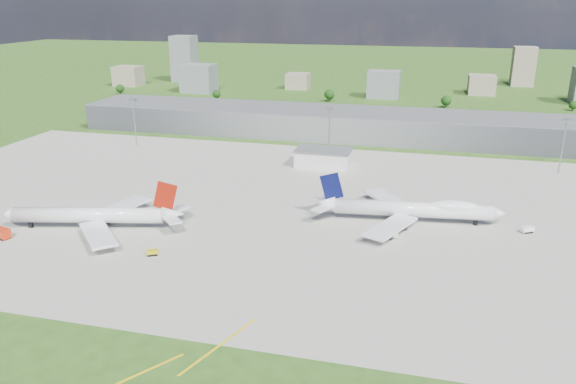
% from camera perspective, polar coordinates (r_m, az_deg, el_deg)
% --- Properties ---
extents(ground, '(1400.00, 1400.00, 0.00)m').
position_cam_1_polar(ground, '(326.80, 3.54, 5.19)').
color(ground, '#2A4D18').
rests_on(ground, ground).
extents(apron, '(360.00, 190.00, 0.08)m').
position_cam_1_polar(apron, '(221.87, 0.65, -1.57)').
color(apron, '#9C998E').
rests_on(apron, ground).
extents(terminal, '(300.00, 42.00, 15.00)m').
position_cam_1_polar(terminal, '(339.49, 4.05, 7.00)').
color(terminal, slate).
rests_on(terminal, ground).
extents(ops_building, '(26.00, 16.00, 8.00)m').
position_cam_1_polar(ops_building, '(276.46, 3.61, 3.46)').
color(ops_building, silver).
rests_on(ops_building, ground).
extents(mast_west, '(3.50, 2.00, 25.90)m').
position_cam_1_polar(mast_west, '(324.89, -15.39, 7.66)').
color(mast_west, gray).
rests_on(mast_west, ground).
extents(mast_center, '(3.50, 2.00, 25.90)m').
position_cam_1_polar(mast_center, '(287.50, 4.24, 6.87)').
color(mast_center, gray).
rests_on(mast_center, ground).
extents(mast_east, '(3.50, 2.00, 25.90)m').
position_cam_1_polar(mast_east, '(289.77, 26.25, 5.04)').
color(mast_east, gray).
rests_on(mast_east, ground).
extents(airliner_red_twin, '(65.08, 49.91, 18.04)m').
position_cam_1_polar(airliner_red_twin, '(211.76, -19.00, -2.31)').
color(airliner_red_twin, white).
rests_on(airliner_red_twin, ground).
extents(airliner_blue_quad, '(68.92, 53.74, 17.99)m').
position_cam_1_polar(airliner_blue_quad, '(210.79, 12.52, -1.74)').
color(airliner_blue_quad, white).
rests_on(airliner_blue_quad, ground).
extents(fire_truck, '(8.89, 5.29, 3.69)m').
position_cam_1_polar(fire_truck, '(217.60, -27.24, -3.72)').
color(fire_truck, red).
rests_on(fire_truck, ground).
extents(tug_yellow, '(4.17, 3.53, 1.80)m').
position_cam_1_polar(tug_yellow, '(186.36, -13.61, -6.01)').
color(tug_yellow, '#C8B80B').
rests_on(tug_yellow, ground).
extents(van_white_near, '(3.82, 5.61, 2.62)m').
position_cam_1_polar(van_white_near, '(198.24, 10.61, -4.11)').
color(van_white_near, white).
rests_on(van_white_near, ground).
extents(van_white_far, '(4.80, 3.95, 2.29)m').
position_cam_1_polar(van_white_far, '(215.01, 23.14, -3.56)').
color(van_white_far, white).
rests_on(van_white_far, ground).
extents(bldg_far_w, '(24.00, 20.00, 18.00)m').
position_cam_1_polar(bldg_far_w, '(561.02, -15.91, 11.28)').
color(bldg_far_w, gray).
rests_on(bldg_far_w, ground).
extents(bldg_w, '(28.00, 22.00, 24.00)m').
position_cam_1_polar(bldg_w, '(507.17, -9.06, 11.34)').
color(bldg_w, slate).
rests_on(bldg_w, ground).
extents(bldg_cw, '(20.00, 18.00, 14.00)m').
position_cam_1_polar(bldg_cw, '(520.57, 1.02, 11.21)').
color(bldg_cw, gray).
rests_on(bldg_cw, ground).
extents(bldg_c, '(26.00, 20.00, 22.00)m').
position_cam_1_polar(bldg_c, '(478.11, 9.70, 10.73)').
color(bldg_c, slate).
rests_on(bldg_c, ground).
extents(bldg_ce, '(22.00, 24.00, 16.00)m').
position_cam_1_polar(bldg_ce, '(518.16, 19.07, 10.26)').
color(bldg_ce, gray).
rests_on(bldg_ce, ground).
extents(bldg_tall_w, '(22.00, 20.00, 44.00)m').
position_cam_1_polar(bldg_tall_w, '(576.65, -10.49, 13.17)').
color(bldg_tall_w, slate).
rests_on(bldg_tall_w, ground).
extents(bldg_tall_e, '(20.00, 18.00, 36.00)m').
position_cam_1_polar(bldg_tall_e, '(580.58, 22.79, 11.68)').
color(bldg_tall_e, gray).
rests_on(bldg_tall_e, ground).
extents(tree_far_w, '(7.20, 7.20, 8.80)m').
position_cam_1_polar(tree_far_w, '(508.77, -16.69, 10.04)').
color(tree_far_w, '#382314').
rests_on(tree_far_w, ground).
extents(tree_w, '(6.75, 6.75, 8.25)m').
position_cam_1_polar(tree_w, '(464.84, -7.27, 9.84)').
color(tree_w, '#382314').
rests_on(tree_w, ground).
extents(tree_c, '(8.10, 8.10, 9.90)m').
position_cam_1_polar(tree_c, '(454.56, 4.22, 9.86)').
color(tree_c, '#382314').
rests_on(tree_c, ground).
extents(tree_e, '(7.65, 7.65, 9.35)m').
position_cam_1_polar(tree_e, '(442.89, 15.77, 8.92)').
color(tree_e, '#382314').
rests_on(tree_e, ground).
extents(tree_far_e, '(6.30, 6.30, 7.70)m').
position_cam_1_polar(tree_far_e, '(463.90, 27.00, 7.88)').
color(tree_far_e, '#382314').
rests_on(tree_far_e, ground).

